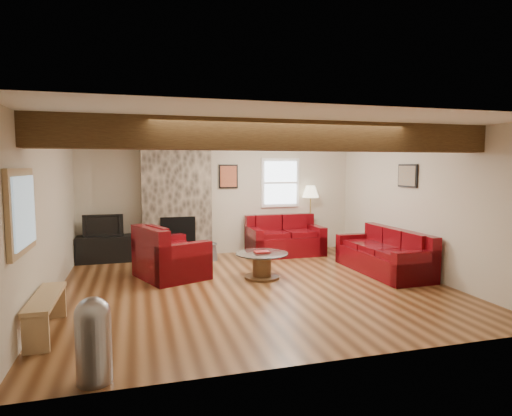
% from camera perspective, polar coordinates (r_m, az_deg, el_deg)
% --- Properties ---
extents(room, '(8.00, 8.00, 8.00)m').
position_cam_1_polar(room, '(6.74, -0.13, -0.13)').
color(room, '#542E16').
rests_on(room, ground).
extents(floor, '(6.00, 6.00, 0.00)m').
position_cam_1_polar(floor, '(6.97, -0.13, -10.41)').
color(floor, '#542E16').
rests_on(floor, ground).
extents(oak_beam, '(6.00, 0.36, 0.38)m').
position_cam_1_polar(oak_beam, '(5.52, 3.39, 9.61)').
color(oak_beam, '#352010').
rests_on(oak_beam, room).
extents(chimney_breast, '(1.40, 0.67, 2.50)m').
position_cam_1_polar(chimney_breast, '(9.01, -10.56, 1.03)').
color(chimney_breast, '#36302A').
rests_on(chimney_breast, floor).
extents(back_window, '(0.90, 0.08, 1.10)m').
position_cam_1_polar(back_window, '(9.70, 3.27, 3.38)').
color(back_window, white).
rests_on(back_window, room).
extents(hatch_window, '(0.08, 1.00, 0.90)m').
position_cam_1_polar(hatch_window, '(5.11, -28.76, -0.39)').
color(hatch_window, tan).
rests_on(hatch_window, room).
extents(ceiling_dome, '(0.40, 0.40, 0.18)m').
position_cam_1_polar(ceiling_dome, '(7.85, 4.50, 9.36)').
color(ceiling_dome, silver).
rests_on(ceiling_dome, room).
extents(artwork_back, '(0.42, 0.06, 0.52)m').
position_cam_1_polar(artwork_back, '(9.37, -3.70, 4.22)').
color(artwork_back, black).
rests_on(artwork_back, room).
extents(artwork_right, '(0.06, 0.55, 0.42)m').
position_cam_1_polar(artwork_right, '(8.26, 19.51, 4.08)').
color(artwork_right, black).
rests_on(artwork_right, room).
extents(sofa_three, '(0.90, 2.03, 0.78)m').
position_cam_1_polar(sofa_three, '(8.11, 16.56, -5.54)').
color(sofa_three, '#49050A').
rests_on(sofa_three, floor).
extents(loveseat, '(1.60, 0.93, 0.84)m').
position_cam_1_polar(loveseat, '(9.34, 3.90, -3.66)').
color(loveseat, '#49050A').
rests_on(loveseat, floor).
extents(armchair_red, '(1.33, 1.41, 0.91)m').
position_cam_1_polar(armchair_red, '(7.56, -11.23, -5.72)').
color(armchair_red, '#49050A').
rests_on(armchair_red, floor).
extents(coffee_table, '(0.90, 0.90, 0.47)m').
position_cam_1_polar(coffee_table, '(7.41, 0.79, -7.68)').
color(coffee_table, '#442716').
rests_on(coffee_table, floor).
extents(tv_cabinet, '(1.06, 0.42, 0.53)m').
position_cam_1_polar(tv_cabinet, '(9.16, -19.58, -5.16)').
color(tv_cabinet, black).
rests_on(tv_cabinet, floor).
extents(television, '(0.77, 0.10, 0.44)m').
position_cam_1_polar(television, '(9.09, -19.68, -2.15)').
color(television, black).
rests_on(television, tv_cabinet).
extents(floor_lamp, '(0.38, 0.38, 1.48)m').
position_cam_1_polar(floor_lamp, '(9.80, 7.28, 1.71)').
color(floor_lamp, '#AE9048').
rests_on(floor_lamp, floor).
extents(pine_bench, '(0.28, 1.19, 0.45)m').
position_cam_1_polar(pine_bench, '(5.60, -26.19, -12.67)').
color(pine_bench, tan).
rests_on(pine_bench, floor).
extents(pedal_bin, '(0.35, 0.35, 0.78)m').
position_cam_1_polar(pedal_bin, '(4.22, -20.85, -16.10)').
color(pedal_bin, '#959599').
rests_on(pedal_bin, floor).
extents(coal_bucket, '(0.38, 0.38, 0.35)m').
position_cam_1_polar(coal_bucket, '(8.87, -6.35, -5.79)').
color(coal_bucket, gray).
rests_on(coal_bucket, floor).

